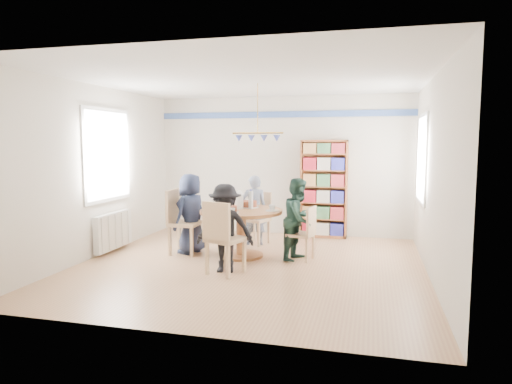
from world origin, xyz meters
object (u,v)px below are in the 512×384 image
(chair_left, at_px, (180,218))
(person_left, at_px, (191,214))
(bookshelf, at_px, (324,190))
(chair_far, at_px, (258,215))
(person_near, at_px, (225,228))
(radiator, at_px, (113,231))
(chair_near, at_px, (222,235))
(chair_right, at_px, (305,231))
(person_right, at_px, (299,219))
(dining_table, at_px, (241,222))
(person_far, at_px, (254,210))

(chair_left, bearing_deg, person_left, 20.41)
(chair_left, distance_m, bookshelf, 2.86)
(chair_far, relative_size, person_near, 0.75)
(chair_far, xyz_separation_m, person_left, (-0.89, -0.99, 0.14))
(radiator, height_order, chair_near, chair_near)
(chair_right, xyz_separation_m, person_near, (-0.99, -0.90, 0.16))
(chair_left, height_order, person_right, person_right)
(dining_table, distance_m, chair_far, 1.01)
(chair_left, distance_m, chair_right, 2.05)
(chair_left, relative_size, person_far, 0.85)
(dining_table, bearing_deg, person_near, -88.50)
(chair_left, xyz_separation_m, person_left, (0.16, 0.06, 0.08))
(dining_table, height_order, chair_far, chair_far)
(chair_right, height_order, chair_far, chair_far)
(chair_left, xyz_separation_m, person_far, (1.01, 0.92, 0.04))
(chair_near, xyz_separation_m, person_near, (-0.00, 0.16, 0.06))
(person_near, bearing_deg, dining_table, 84.91)
(radiator, distance_m, chair_right, 3.17)
(dining_table, height_order, person_left, person_left)
(radiator, bearing_deg, chair_left, 8.24)
(person_right, bearing_deg, chair_left, 107.91)
(radiator, bearing_deg, person_left, 9.87)
(dining_table, distance_m, chair_right, 1.02)
(radiator, distance_m, person_right, 3.08)
(chair_left, height_order, person_left, person_left)
(chair_left, relative_size, person_left, 0.80)
(person_right, bearing_deg, dining_table, 107.72)
(chair_left, relative_size, person_near, 0.85)
(chair_right, bearing_deg, dining_table, -179.26)
(chair_far, relative_size, chair_near, 0.91)
(person_left, relative_size, person_near, 1.06)
(dining_table, distance_m, chair_near, 1.05)
(chair_far, height_order, person_near, person_near)
(person_right, distance_m, person_far, 1.26)
(chair_right, distance_m, person_near, 1.35)
(chair_left, distance_m, person_right, 1.94)
(chair_near, bearing_deg, person_right, 50.78)
(chair_left, relative_size, person_right, 0.83)
(person_near, height_order, bookshelf, bookshelf)
(bookshelf, bearing_deg, person_near, -111.66)
(dining_table, relative_size, bookshelf, 0.70)
(chair_right, height_order, person_far, person_far)
(radiator, height_order, person_near, person_near)
(chair_far, xyz_separation_m, bookshelf, (1.08, 0.83, 0.40))
(radiator, xyz_separation_m, dining_table, (2.15, 0.20, 0.21))
(dining_table, relative_size, person_right, 1.03)
(person_far, distance_m, person_near, 1.77)
(radiator, relative_size, chair_near, 0.98)
(person_right, relative_size, bookshelf, 0.68)
(radiator, bearing_deg, chair_near, -21.31)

